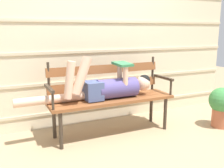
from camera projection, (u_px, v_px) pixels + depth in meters
ground_plane at (116, 137)px, 3.18m from camera, size 12.00×12.00×0.00m
house_siding at (95, 36)px, 3.53m from camera, size 4.54×0.08×2.41m
park_bench at (110, 93)px, 3.24m from camera, size 1.58×0.44×0.93m
reclining_person at (107, 87)px, 3.13m from camera, size 1.69×0.26×0.55m
potted_plant at (222, 105)px, 3.45m from camera, size 0.34×0.34×0.54m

